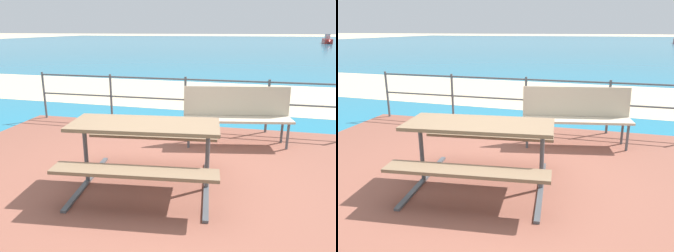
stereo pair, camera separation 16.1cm
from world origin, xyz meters
TOP-DOWN VIEW (x-y plane):
  - ground_plane at (0.00, 0.00)m, footprint 240.00×240.00m
  - patio_paving at (0.00, 0.00)m, footprint 6.40×5.20m
  - sea_water at (0.00, 40.00)m, footprint 90.00×90.00m
  - beach_strip at (0.00, 6.06)m, footprint 54.11×6.06m
  - picnic_table at (-0.02, -0.02)m, footprint 1.81×1.58m
  - park_bench at (0.96, 1.74)m, footprint 1.72×0.70m
  - railing_fence at (0.00, 2.47)m, footprint 5.94×0.04m

SIDE VIEW (x-z plane):
  - ground_plane at x=0.00m, z-range 0.00..0.00m
  - sea_water at x=0.00m, z-range 0.00..0.01m
  - beach_strip at x=0.00m, z-range 0.00..0.01m
  - patio_paving at x=0.00m, z-range 0.00..0.06m
  - park_bench at x=0.96m, z-range 0.14..1.06m
  - picnic_table at x=-0.02m, z-range 0.25..1.03m
  - railing_fence at x=0.00m, z-range 0.20..1.15m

